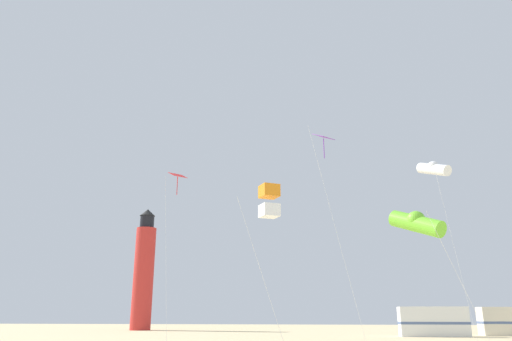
{
  "coord_description": "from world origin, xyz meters",
  "views": [
    {
      "loc": [
        2.17,
        -7.21,
        2.06
      ],
      "look_at": [
        0.04,
        8.55,
        6.87
      ],
      "focal_mm": 33.48,
      "sensor_mm": 36.0,
      "label": 1
    }
  ],
  "objects_px": {
    "kite_tube_white": "(434,169)",
    "kite_diamond_violet": "(325,145)",
    "lighthouse_distant": "(144,272)",
    "kite_tube_lime": "(416,223)",
    "kite_diamond_scarlet": "(177,182)",
    "kite_box_orange": "(269,201)",
    "rv_van_white": "(433,322)"
  },
  "relations": [
    {
      "from": "kite_tube_lime",
      "to": "kite_diamond_scarlet",
      "type": "bearing_deg",
      "value": 153.78
    },
    {
      "from": "kite_box_orange",
      "to": "lighthouse_distant",
      "type": "xyz_separation_m",
      "value": [
        -23.12,
        49.44,
        1.98
      ]
    },
    {
      "from": "lighthouse_distant",
      "to": "kite_diamond_violet",
      "type": "bearing_deg",
      "value": -58.88
    },
    {
      "from": "kite_box_orange",
      "to": "kite_tube_white",
      "type": "relative_size",
      "value": 0.55
    },
    {
      "from": "kite_diamond_scarlet",
      "to": "kite_tube_white",
      "type": "relative_size",
      "value": 0.87
    },
    {
      "from": "kite_tube_white",
      "to": "kite_diamond_violet",
      "type": "bearing_deg",
      "value": -135.93
    },
    {
      "from": "kite_box_orange",
      "to": "kite_tube_white",
      "type": "distance_m",
      "value": 17.79
    },
    {
      "from": "kite_box_orange",
      "to": "lighthouse_distant",
      "type": "bearing_deg",
      "value": 115.06
    },
    {
      "from": "rv_van_white",
      "to": "lighthouse_distant",
      "type": "bearing_deg",
      "value": 157.9
    },
    {
      "from": "lighthouse_distant",
      "to": "rv_van_white",
      "type": "height_order",
      "value": "lighthouse_distant"
    },
    {
      "from": "kite_diamond_scarlet",
      "to": "lighthouse_distant",
      "type": "xyz_separation_m",
      "value": [
        -16.54,
        39.29,
        -1.73
      ]
    },
    {
      "from": "kite_diamond_scarlet",
      "to": "kite_tube_white",
      "type": "distance_m",
      "value": 16.31
    },
    {
      "from": "kite_box_orange",
      "to": "lighthouse_distant",
      "type": "relative_size",
      "value": 0.38
    },
    {
      "from": "kite_tube_lime",
      "to": "lighthouse_distant",
      "type": "height_order",
      "value": "lighthouse_distant"
    },
    {
      "from": "kite_tube_lime",
      "to": "kite_diamond_scarlet",
      "type": "distance_m",
      "value": 14.22
    },
    {
      "from": "kite_diamond_scarlet",
      "to": "kite_tube_lime",
      "type": "bearing_deg",
      "value": -26.22
    },
    {
      "from": "kite_diamond_scarlet",
      "to": "rv_van_white",
      "type": "distance_m",
      "value": 32.01
    },
    {
      "from": "kite_tube_white",
      "to": "rv_van_white",
      "type": "relative_size",
      "value": 1.82
    },
    {
      "from": "kite_tube_lime",
      "to": "kite_diamond_scarlet",
      "type": "xyz_separation_m",
      "value": [
        -12.27,
        6.04,
        3.86
      ]
    },
    {
      "from": "lighthouse_distant",
      "to": "kite_tube_lime",
      "type": "bearing_deg",
      "value": -57.56
    },
    {
      "from": "kite_diamond_scarlet",
      "to": "lighthouse_distant",
      "type": "bearing_deg",
      "value": 112.83
    },
    {
      "from": "kite_tube_white",
      "to": "rv_van_white",
      "type": "xyz_separation_m",
      "value": [
        3.22,
        20.27,
        -9.65
      ]
    },
    {
      "from": "kite_diamond_scarlet",
      "to": "kite_diamond_violet",
      "type": "bearing_deg",
      "value": -16.2
    },
    {
      "from": "kite_diamond_violet",
      "to": "kite_tube_white",
      "type": "xyz_separation_m",
      "value": [
        6.98,
        6.76,
        0.49
      ]
    },
    {
      "from": "kite_tube_lime",
      "to": "kite_diamond_violet",
      "type": "relative_size",
      "value": 0.57
    },
    {
      "from": "kite_diamond_scarlet",
      "to": "rv_van_white",
      "type": "height_order",
      "value": "kite_diamond_scarlet"
    },
    {
      "from": "kite_box_orange",
      "to": "kite_diamond_violet",
      "type": "distance_m",
      "value": 9.19
    },
    {
      "from": "kite_box_orange",
      "to": "kite_diamond_violet",
      "type": "height_order",
      "value": "kite_diamond_violet"
    },
    {
      "from": "lighthouse_distant",
      "to": "rv_van_white",
      "type": "relative_size",
      "value": 2.6
    },
    {
      "from": "kite_tube_white",
      "to": "rv_van_white",
      "type": "distance_m",
      "value": 22.68
    },
    {
      "from": "kite_box_orange",
      "to": "kite_diamond_scarlet",
      "type": "distance_m",
      "value": 12.65
    },
    {
      "from": "kite_box_orange",
      "to": "rv_van_white",
      "type": "distance_m",
      "value": 37.04
    }
  ]
}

